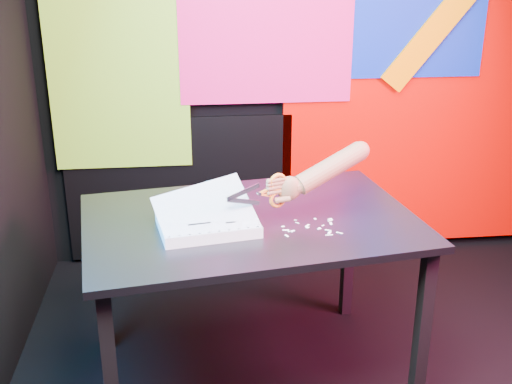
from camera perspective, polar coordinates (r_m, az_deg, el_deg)
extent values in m
cube|color=black|center=(3.64, 4.88, 14.34)|extent=(3.00, 0.01, 2.70)
cube|color=#D50500|center=(3.87, 14.28, 6.66)|extent=(1.60, 0.02, 1.60)
cube|color=#0A28AB|center=(3.73, 13.71, 15.56)|extent=(0.85, 0.02, 0.75)
cube|color=#E7176A|center=(3.55, 0.94, 14.25)|extent=(0.95, 0.02, 0.80)
cube|color=#77BC25|center=(3.58, -12.09, 9.81)|extent=(0.75, 0.02, 1.00)
cube|color=black|center=(3.76, -6.77, 0.32)|extent=(1.30, 0.02, 0.85)
cube|color=black|center=(2.37, -12.76, -16.03)|extent=(0.06, 0.06, 0.72)
cube|color=black|center=(3.01, -13.45, -7.49)|extent=(0.06, 0.06, 0.72)
cube|color=black|center=(2.65, 14.56, -11.92)|extent=(0.06, 0.06, 0.72)
cube|color=black|center=(3.23, 8.20, -5.04)|extent=(0.06, 0.06, 0.72)
cube|color=#38383C|center=(2.57, -0.49, -2.66)|extent=(1.43, 1.06, 0.03)
cube|color=silver|center=(2.47, -4.32, -2.88)|extent=(0.41, 0.33, 0.04)
cube|color=white|center=(2.46, -4.34, -2.40)|extent=(0.40, 0.33, 0.00)
cube|color=white|center=(2.46, -4.34, -2.30)|extent=(0.40, 0.31, 0.11)
cube|color=white|center=(2.46, -4.60, -1.66)|extent=(0.42, 0.30, 0.19)
cylinder|color=black|center=(2.32, -7.71, -3.97)|extent=(0.01, 0.01, 0.00)
cylinder|color=black|center=(2.33, -6.82, -3.88)|extent=(0.01, 0.01, 0.00)
cylinder|color=black|center=(2.33, -5.93, -3.78)|extent=(0.01, 0.01, 0.00)
cylinder|color=black|center=(2.34, -5.04, -3.68)|extent=(0.01, 0.01, 0.00)
cylinder|color=black|center=(2.34, -4.16, -3.58)|extent=(0.01, 0.01, 0.00)
cylinder|color=black|center=(2.35, -3.29, -3.48)|extent=(0.01, 0.01, 0.00)
cylinder|color=black|center=(2.36, -2.42, -3.39)|extent=(0.01, 0.01, 0.00)
cylinder|color=black|center=(2.37, -1.55, -3.29)|extent=(0.01, 0.01, 0.00)
cylinder|color=black|center=(2.38, -0.70, -3.19)|extent=(0.01, 0.01, 0.00)
cylinder|color=black|center=(2.38, 0.16, -3.09)|extent=(0.01, 0.01, 0.00)
cylinder|color=black|center=(2.55, -8.54, -1.71)|extent=(0.01, 0.01, 0.00)
cylinder|color=black|center=(2.55, -7.73, -1.63)|extent=(0.01, 0.01, 0.00)
cylinder|color=black|center=(2.56, -6.92, -1.54)|extent=(0.01, 0.01, 0.00)
cylinder|color=black|center=(2.56, -6.11, -1.46)|extent=(0.01, 0.01, 0.00)
cylinder|color=black|center=(2.57, -5.30, -1.38)|extent=(0.01, 0.01, 0.00)
cylinder|color=black|center=(2.57, -4.50, -1.29)|extent=(0.01, 0.01, 0.00)
cylinder|color=black|center=(2.58, -3.70, -1.21)|extent=(0.01, 0.01, 0.00)
cylinder|color=black|center=(2.59, -2.91, -1.13)|extent=(0.01, 0.01, 0.00)
cylinder|color=black|center=(2.59, -2.12, -1.04)|extent=(0.01, 0.01, 0.00)
cylinder|color=black|center=(2.60, -1.34, -0.96)|extent=(0.01, 0.01, 0.00)
cube|color=black|center=(2.49, -6.52, -2.16)|extent=(0.07, 0.02, 0.00)
cube|color=black|center=(2.49, -4.04, -2.07)|extent=(0.05, 0.02, 0.00)
cube|color=black|center=(2.42, -5.05, -2.82)|extent=(0.09, 0.03, 0.00)
cube|color=black|center=(2.42, -2.27, -2.71)|extent=(0.04, 0.02, 0.00)
cube|color=#B0B3C3|center=(2.43, -1.14, -0.02)|extent=(0.13, 0.05, 0.05)
cube|color=#B0B3C3|center=(2.44, -1.13, -0.83)|extent=(0.13, 0.05, 0.05)
cylinder|color=#B0B3C3|center=(2.46, 0.28, -0.17)|extent=(0.02, 0.02, 0.01)
cube|color=orange|center=(2.47, 0.79, -0.24)|extent=(0.05, 0.03, 0.02)
cube|color=orange|center=(2.47, 0.80, 0.09)|extent=(0.05, 0.03, 0.02)
torus|color=orange|center=(2.48, 1.95, 0.89)|extent=(0.07, 0.04, 0.07)
torus|color=orange|center=(2.51, 1.93, -0.62)|extent=(0.07, 0.04, 0.07)
ellipsoid|color=brown|center=(2.52, 2.95, 0.31)|extent=(0.10, 0.06, 0.10)
cylinder|color=brown|center=(2.50, 1.94, 0.04)|extent=(0.08, 0.04, 0.02)
cylinder|color=brown|center=(2.49, 1.95, 0.43)|extent=(0.07, 0.04, 0.02)
cylinder|color=brown|center=(2.49, 1.95, 0.78)|extent=(0.07, 0.04, 0.02)
cylinder|color=brown|center=(2.48, 1.95, 1.09)|extent=(0.06, 0.04, 0.02)
cylinder|color=brown|center=(2.51, 2.37, -0.68)|extent=(0.06, 0.03, 0.03)
cylinder|color=brown|center=(2.54, 3.90, 0.57)|extent=(0.08, 0.08, 0.07)
cylinder|color=brown|center=(2.59, 6.64, 2.15)|extent=(0.32, 0.19, 0.18)
sphere|color=brown|center=(2.65, 9.26, 3.66)|extent=(0.08, 0.08, 0.08)
cube|color=white|center=(2.56, 3.54, -2.50)|extent=(0.01, 0.01, 0.00)
cube|color=white|center=(2.51, 4.58, -2.99)|extent=(0.02, 0.03, 0.00)
cube|color=white|center=(2.46, 3.13, -3.51)|extent=(0.02, 0.02, 0.00)
cube|color=white|center=(2.54, 6.67, -2.80)|extent=(0.01, 0.02, 0.00)
cube|color=white|center=(2.48, 6.42, -3.39)|extent=(0.03, 0.02, 0.00)
cube|color=white|center=(2.52, 5.97, -2.98)|extent=(0.01, 0.01, 0.00)
cube|color=white|center=(2.42, 2.75, -3.90)|extent=(0.02, 0.02, 0.00)
cube|color=white|center=(2.46, 7.42, -3.62)|extent=(0.02, 0.02, 0.00)
cube|color=white|center=(2.53, 3.70, -2.75)|extent=(0.02, 0.02, 0.00)
cube|color=white|center=(2.58, 6.69, -2.42)|extent=(0.01, 0.02, 0.00)
cube|color=white|center=(2.57, 5.28, -2.39)|extent=(0.01, 0.02, 0.00)
cube|color=white|center=(2.46, 3.16, -3.48)|extent=(0.03, 0.01, 0.00)
cube|color=white|center=(2.49, 4.60, -3.16)|extent=(0.02, 0.02, 0.00)
cube|color=white|center=(2.46, 6.55, -3.61)|extent=(0.02, 0.02, 0.00)
cube|color=white|center=(2.57, 6.56, -2.45)|extent=(0.02, 0.02, 0.00)
cube|color=white|center=(2.49, 5.58, -3.22)|extent=(0.02, 0.02, 0.00)
cube|color=white|center=(2.49, 5.65, -3.27)|extent=(0.02, 0.01, 0.00)
cube|color=white|center=(2.50, 2.42, -3.08)|extent=(0.01, 0.01, 0.00)
cube|color=white|center=(2.44, 6.52, -3.82)|extent=(0.03, 0.01, 0.00)
cube|color=white|center=(2.47, 2.67, -3.40)|extent=(0.03, 0.01, 0.00)
cube|color=white|center=(2.56, 6.58, -2.56)|extent=(0.02, 0.01, 0.00)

